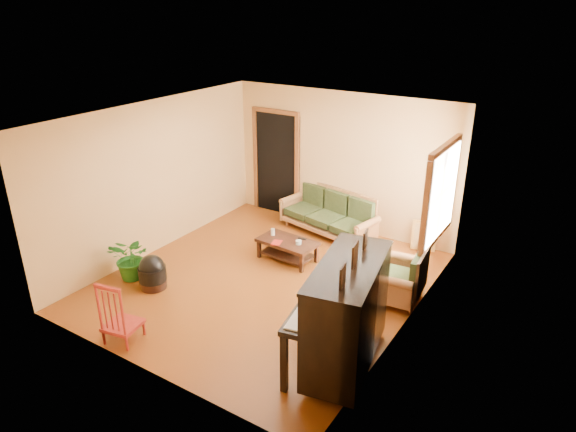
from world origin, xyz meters
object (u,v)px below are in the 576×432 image
Objects in this scene: piano at (347,317)px; potted_plant at (132,258)px; red_chair at (121,310)px; ceramic_crock at (423,248)px; coffee_table at (287,250)px; sofa at (328,213)px; footstool at (153,276)px; armchair at (398,274)px.

potted_plant is (-3.76, 0.10, -0.33)m from piano.
ceramic_crock is (2.47, 4.43, -0.33)m from red_chair.
sofa is at bearing 87.32° from coffee_table.
footstool is (-3.30, 0.07, -0.49)m from piano.
piano is at bearing -43.34° from coffee_table.
coffee_table is 4.49× the size of ceramic_crock.
piano reaches higher than armchair.
coffee_table is 2.52m from potted_plant.
red_chair is 1.62m from potted_plant.
coffee_table is at bearing 46.97° from potted_plant.
footstool is (-1.31, -3.17, -0.21)m from sofa.
footstool is 1.33m from red_chair.
footstool reaches higher than ceramic_crock.
red_chair reaches higher than ceramic_crock.
coffee_table is 2.04m from armchair.
sofa reaches higher than coffee_table.
piano is at bearing -1.50° from potted_plant.
coffee_table is at bearing 169.87° from armchair.
red_chair is 5.08m from ceramic_crock.
sofa is 3.44m from footstool.
piano is 2.16× the size of potted_plant.
sofa is 4.36m from red_chair.
armchair reaches higher than sofa.
armchair is 1.97× the size of footstool.
sofa is 1.91× the size of coffee_table.
sofa reaches higher than potted_plant.
red_chair is (-0.66, -4.31, 0.04)m from sofa.
footstool is at bearing 108.31° from red_chair.
piano reaches higher than sofa.
red_chair is at bearing -86.76° from sofa.
red_chair reaches higher than sofa.
piano reaches higher than red_chair.
armchair is at bearing -4.67° from coffee_table.
armchair is 3.86m from red_chair.
coffee_table is 1.19× the size of armchair.
potted_plant is at bearing 122.22° from red_chair.
coffee_table is 2.25m from footstool.
armchair is 0.53× the size of piano.
coffee_table is 2.35× the size of footstool.
potted_plant is at bearing 167.76° from piano.
piano is 7.08× the size of ceramic_crock.
potted_plant is (-3.58, -3.26, 0.25)m from ceramic_crock.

